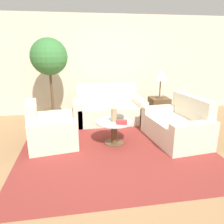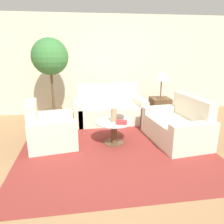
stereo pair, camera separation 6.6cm
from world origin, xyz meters
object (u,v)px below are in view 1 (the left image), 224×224
object	(u,v)px
armchair	(49,131)
potted_plant	(49,63)
vase	(114,115)
bowl	(118,117)
sofa_main	(108,110)
loveseat	(179,127)
table_lamp	(161,76)
book_stack	(122,122)
coffee_table	(114,129)

from	to	relation	value
armchair	potted_plant	world-z (taller)	potted_plant
vase	bowl	world-z (taller)	vase
sofa_main	loveseat	size ratio (longest dim) A/B	1.21
table_lamp	bowl	distance (m)	1.76
sofa_main	potted_plant	size ratio (longest dim) A/B	0.87
sofa_main	potted_plant	world-z (taller)	potted_plant
loveseat	bowl	distance (m)	1.20
loveseat	book_stack	world-z (taller)	loveseat
sofa_main	book_stack	distance (m)	1.52
potted_plant	vase	xyz separation A→B (m)	(1.23, -1.37, -0.87)
coffee_table	bowl	size ratio (longest dim) A/B	3.13
coffee_table	book_stack	distance (m)	0.27
coffee_table	book_stack	world-z (taller)	book_stack
book_stack	armchair	bearing A→B (deg)	-175.09
sofa_main	book_stack	world-z (taller)	sofa_main
sofa_main	table_lamp	xyz separation A→B (m)	(1.27, -0.11, 0.83)
potted_plant	bowl	size ratio (longest dim) A/B	9.07
loveseat	vase	distance (m)	1.31
coffee_table	book_stack	size ratio (longest dim) A/B	3.22
armchair	loveseat	xyz separation A→B (m)	(2.48, -0.16, 0.00)
loveseat	book_stack	size ratio (longest dim) A/B	6.70
vase	book_stack	xyz separation A→B (m)	(0.12, -0.15, -0.10)
sofa_main	armchair	size ratio (longest dim) A/B	1.75
vase	bowl	size ratio (longest dim) A/B	1.17
loveseat	vase	world-z (taller)	loveseat
bowl	coffee_table	bearing A→B (deg)	-121.30
table_lamp	bowl	xyz separation A→B (m)	(-1.25, -1.06, -0.64)
sofa_main	loveseat	bearing A→B (deg)	-50.11
sofa_main	bowl	world-z (taller)	sofa_main
armchair	book_stack	bearing A→B (deg)	-109.38
coffee_table	table_lamp	size ratio (longest dim) A/B	0.99
coffee_table	vase	distance (m)	0.28
armchair	bowl	bearing A→B (deg)	-95.04
potted_plant	bowl	bearing A→B (deg)	-41.36
vase	bowl	bearing A→B (deg)	58.28
loveseat	vase	bearing A→B (deg)	-98.65
potted_plant	book_stack	world-z (taller)	potted_plant
sofa_main	table_lamp	bearing A→B (deg)	-5.00
sofa_main	book_stack	size ratio (longest dim) A/B	8.07
sofa_main	potted_plant	bearing A→B (deg)	179.36
sofa_main	coffee_table	world-z (taller)	sofa_main
table_lamp	coffee_table	bearing A→B (deg)	-137.69
armchair	sofa_main	bearing A→B (deg)	-54.71
armchair	loveseat	bearing A→B (deg)	-102.12
book_stack	table_lamp	bearing A→B (deg)	63.96
coffee_table	bowl	world-z (taller)	bowl
coffee_table	vase	world-z (taller)	vase
table_lamp	book_stack	bearing A→B (deg)	-131.82
vase	table_lamp	bearing A→B (deg)	42.32
armchair	vase	size ratio (longest dim) A/B	3.83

